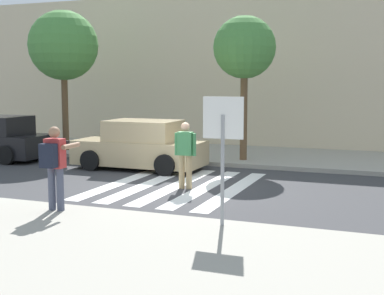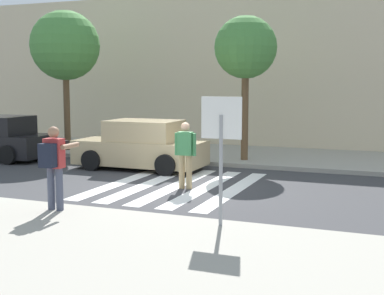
{
  "view_description": "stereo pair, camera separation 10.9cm",
  "coord_description": "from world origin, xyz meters",
  "views": [
    {
      "loc": [
        5.48,
        -12.72,
        2.78
      ],
      "look_at": [
        0.6,
        -0.2,
        1.1
      ],
      "focal_mm": 50.0,
      "sensor_mm": 36.0,
      "label": 1
    },
    {
      "loc": [
        5.58,
        -12.68,
        2.78
      ],
      "look_at": [
        0.6,
        -0.2,
        1.1
      ],
      "focal_mm": 50.0,
      "sensor_mm": 36.0,
      "label": 2
    }
  ],
  "objects": [
    {
      "name": "crosswalk_stripe_3",
      "position": [
        0.8,
        0.2,
        0.0
      ],
      "size": [
        0.44,
        5.2,
        0.01
      ],
      "primitive_type": "cube",
      "color": "silver",
      "rests_on": "ground"
    },
    {
      "name": "crosswalk_stripe_2",
      "position": [
        0.0,
        0.2,
        0.0
      ],
      "size": [
        0.44,
        5.2,
        0.01
      ],
      "primitive_type": "cube",
      "color": "silver",
      "rests_on": "ground"
    },
    {
      "name": "crosswalk_stripe_0",
      "position": [
        -1.6,
        0.2,
        0.0
      ],
      "size": [
        0.44,
        5.2,
        0.01
      ],
      "primitive_type": "cube",
      "color": "silver",
      "rests_on": "ground"
    },
    {
      "name": "sidewalk_near",
      "position": [
        0.0,
        -6.2,
        0.07
      ],
      "size": [
        60.0,
        6.0,
        0.14
      ],
      "primitive_type": "cube",
      "color": "#9E998C",
      "rests_on": "ground"
    },
    {
      "name": "pedestrian_crossing",
      "position": [
        0.37,
        -0.09,
        0.97
      ],
      "size": [
        0.58,
        0.26,
        1.72
      ],
      "color": "tan",
      "rests_on": "ground"
    },
    {
      "name": "photographer_with_backpack",
      "position": [
        -1.01,
        -3.76,
        1.17
      ],
      "size": [
        0.6,
        0.86,
        1.72
      ],
      "color": "#474C60",
      "rests_on": "sidewalk_near"
    },
    {
      "name": "sidewalk_far",
      "position": [
        0.0,
        6.0,
        0.07
      ],
      "size": [
        60.0,
        4.8,
        0.14
      ],
      "primitive_type": "cube",
      "color": "#9E998C",
      "rests_on": "ground"
    },
    {
      "name": "building_facade_far",
      "position": [
        0.0,
        10.4,
        3.19
      ],
      "size": [
        56.0,
        4.0,
        6.38
      ],
      "primitive_type": "cube",
      "color": "beige",
      "rests_on": "ground"
    },
    {
      "name": "crosswalk_stripe_1",
      "position": [
        -0.8,
        0.2,
        0.0
      ],
      "size": [
        0.44,
        5.2,
        0.01
      ],
      "primitive_type": "cube",
      "color": "silver",
      "rests_on": "ground"
    },
    {
      "name": "street_tree_west",
      "position": [
        -6.48,
        4.57,
        4.09
      ],
      "size": [
        2.62,
        2.62,
        5.28
      ],
      "color": "brown",
      "rests_on": "sidewalk_far"
    },
    {
      "name": "stop_sign",
      "position": [
        2.52,
        -3.57,
        1.85
      ],
      "size": [
        0.76,
        0.08,
        2.36
      ],
      "color": "gray",
      "rests_on": "sidewalk_near"
    },
    {
      "name": "ground_plane",
      "position": [
        0.0,
        0.0,
        0.0
      ],
      "size": [
        120.0,
        120.0,
        0.0
      ],
      "primitive_type": "plane",
      "color": "#38383A"
    },
    {
      "name": "street_tree_center",
      "position": [
        0.61,
        4.52,
        3.84
      ],
      "size": [
        2.06,
        2.06,
        4.77
      ],
      "color": "brown",
      "rests_on": "sidewalk_far"
    },
    {
      "name": "crosswalk_stripe_4",
      "position": [
        1.6,
        0.2,
        0.0
      ],
      "size": [
        0.44,
        5.2,
        0.01
      ],
      "primitive_type": "cube",
      "color": "silver",
      "rests_on": "ground"
    },
    {
      "name": "parked_car_tan",
      "position": [
        -2.12,
        2.3,
        0.73
      ],
      "size": [
        4.1,
        1.92,
        1.55
      ],
      "color": "tan",
      "rests_on": "ground"
    }
  ]
}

